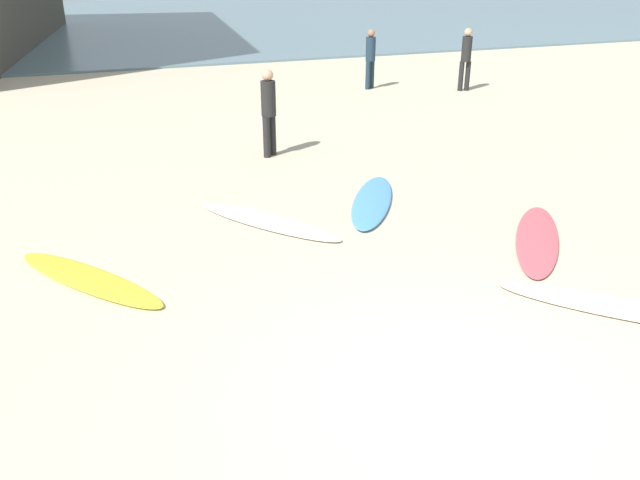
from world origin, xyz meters
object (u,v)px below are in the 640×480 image
beachgoer_far (466,56)px  surfboard_0 (537,239)px  surfboard_1 (268,221)px  beachgoer_mid (269,109)px  surfboard_5 (89,279)px  surfboard_2 (372,201)px  surfboard_4 (613,306)px  beachgoer_near (370,56)px

beachgoer_far → surfboard_0: bearing=72.8°
surfboard_1 → beachgoer_mid: bearing=38.1°
surfboard_0 → beachgoer_mid: size_ratio=1.53×
surfboard_5 → beachgoer_far: beachgoer_far is taller
surfboard_5 → beachgoer_far: bearing=-176.2°
surfboard_2 → surfboard_0: bearing=156.6°
surfboard_1 → surfboard_4: bearing=-87.3°
beachgoer_near → beachgoer_mid: bearing=-159.9°
surfboard_2 → beachgoer_far: (6.54, 7.46, 0.93)m
surfboard_2 → beachgoer_far: bearing=-99.3°
surfboard_0 → beachgoer_far: (5.07, 9.59, 0.94)m
beachgoer_near → beachgoer_far: size_ratio=0.97×
surfboard_1 → surfboard_5: (-2.54, -0.95, -0.00)m
surfboard_0 → beachgoer_far: beachgoer_far is taller
surfboard_0 → surfboard_2: bearing=164.1°
beachgoer_near → beachgoer_mid: 7.39m
beachgoer_near → beachgoer_far: beachgoer_far is taller
beachgoer_near → beachgoer_mid: beachgoer_near is taller
surfboard_4 → beachgoer_near: size_ratio=1.48×
surfboard_1 → beachgoer_far: beachgoer_far is taller
surfboard_0 → beachgoer_far: size_ratio=1.46×
surfboard_4 → surfboard_1: bearing=-96.6°
surfboard_5 → beachgoer_far: 13.87m
surfboard_1 → surfboard_2: bearing=-28.3°
surfboard_0 → beachgoer_far: bearing=101.6°
surfboard_1 → beachgoer_near: 10.71m
surfboard_1 → beachgoer_far: size_ratio=1.45×
surfboard_5 → beachgoer_far: (10.85, 8.58, 0.94)m
surfboard_5 → beachgoer_far: size_ratio=1.44×
surfboard_5 → surfboard_2: bearing=160.1°
surfboard_4 → beachgoer_far: beachgoer_far is taller
surfboard_1 → surfboard_4: 4.69m
beachgoer_near → surfboard_0: bearing=-132.9°
beachgoer_near → beachgoer_mid: (-4.83, -5.59, -0.01)m
surfboard_1 → beachgoer_far: (8.31, 7.63, 0.94)m
beachgoer_far → surfboard_4: bearing=74.9°
surfboard_1 → beachgoer_mid: (1.07, 3.31, 0.89)m
surfboard_2 → surfboard_1: bearing=37.8°
surfboard_4 → surfboard_2: bearing=-118.5°
surfboard_2 → beachgoer_mid: size_ratio=1.48×
beachgoer_mid → beachgoer_far: size_ratio=0.95×
surfboard_1 → beachgoer_mid: beachgoer_mid is taller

